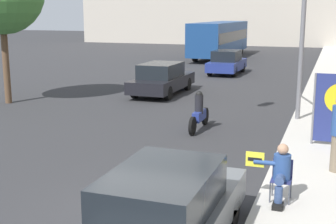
% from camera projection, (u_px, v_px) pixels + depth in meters
% --- Properties ---
extents(ground_plane, '(160.00, 160.00, 0.00)m').
position_uv_depth(ground_plane, '(140.00, 220.00, 8.85)').
color(ground_plane, '#303033').
extents(seated_protester, '(0.91, 0.77, 1.17)m').
position_uv_depth(seated_protester, '(280.00, 172.00, 9.25)').
color(seated_protester, '#474C56').
rests_on(seated_protester, sidewalk_curb).
extents(traffic_light_pole, '(3.38, 3.15, 5.30)m').
position_uv_depth(traffic_light_pole, '(265.00, 15.00, 15.90)').
color(traffic_light_pole, slate).
rests_on(traffic_light_pole, sidewalk_curb).
extents(parked_car_curbside, '(1.74, 4.44, 1.49)m').
position_uv_depth(parked_car_curbside, '(165.00, 213.00, 7.40)').
color(parked_car_curbside, '#565B60').
rests_on(parked_car_curbside, ground_plane).
extents(car_on_road_nearest, '(1.84, 4.69, 1.50)m').
position_uv_depth(car_on_road_nearest, '(162.00, 79.00, 22.30)').
color(car_on_road_nearest, black).
rests_on(car_on_road_nearest, ground_plane).
extents(car_on_road_midblock, '(1.77, 4.23, 1.51)m').
position_uv_depth(car_on_road_midblock, '(227.00, 62.00, 29.63)').
color(car_on_road_midblock, navy).
rests_on(car_on_road_midblock, ground_plane).
extents(city_bus_on_road, '(2.56, 11.80, 3.02)m').
position_uv_depth(city_bus_on_road, '(220.00, 37.00, 40.03)').
color(city_bus_on_road, navy).
rests_on(city_bus_on_road, ground_plane).
extents(motorcycle_on_road, '(0.28, 2.13, 1.33)m').
position_uv_depth(motorcycle_on_road, '(199.00, 113.00, 15.55)').
color(motorcycle_on_road, navy).
rests_on(motorcycle_on_road, ground_plane).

